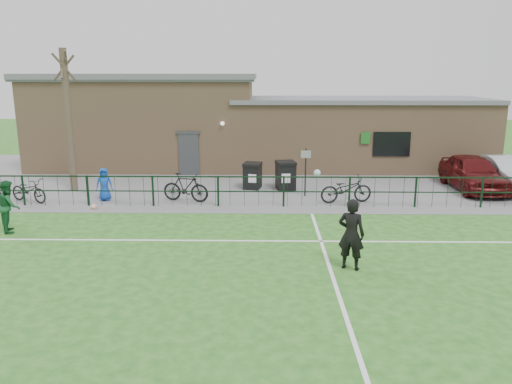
{
  "coord_description": "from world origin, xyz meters",
  "views": [
    {
      "loc": [
        0.28,
        -10.46,
        5.01
      ],
      "look_at": [
        0.0,
        5.0,
        1.3
      ],
      "focal_mm": 35.0,
      "sensor_mm": 36.0,
      "label": 1
    }
  ],
  "objects_px": {
    "spectator_child": "(104,184)",
    "bare_tree": "(69,122)",
    "sign_post": "(305,173)",
    "bicycle_e": "(346,189)",
    "ball_ground": "(94,207)",
    "bicycle_d": "(186,187)",
    "car_maroon": "(473,173)",
    "bicycle_c": "(29,190)",
    "wheelie_bin_left": "(252,177)",
    "outfield_player": "(9,206)",
    "wheelie_bin_right": "(286,176)",
    "car_silver": "(507,173)"
  },
  "relations": [
    {
      "from": "spectator_child",
      "to": "bare_tree",
      "type": "bearing_deg",
      "value": 124.55
    },
    {
      "from": "sign_post",
      "to": "bare_tree",
      "type": "bearing_deg",
      "value": 175.05
    },
    {
      "from": "bicycle_e",
      "to": "ball_ground",
      "type": "distance_m",
      "value": 9.69
    },
    {
      "from": "spectator_child",
      "to": "bicycle_d",
      "type": "bearing_deg",
      "value": -15.23
    },
    {
      "from": "sign_post",
      "to": "bicycle_e",
      "type": "height_order",
      "value": "sign_post"
    },
    {
      "from": "bicycle_d",
      "to": "spectator_child",
      "type": "distance_m",
      "value": 3.27
    },
    {
      "from": "bare_tree",
      "to": "car_maroon",
      "type": "bearing_deg",
      "value": 1.48
    },
    {
      "from": "bicycle_c",
      "to": "ball_ground",
      "type": "bearing_deg",
      "value": -85.31
    },
    {
      "from": "bicycle_d",
      "to": "bare_tree",
      "type": "bearing_deg",
      "value": 84.62
    },
    {
      "from": "car_maroon",
      "to": "bicycle_c",
      "type": "bearing_deg",
      "value": -172.37
    },
    {
      "from": "wheelie_bin_left",
      "to": "car_maroon",
      "type": "height_order",
      "value": "car_maroon"
    },
    {
      "from": "bicycle_c",
      "to": "bicycle_e",
      "type": "relative_size",
      "value": 0.88
    },
    {
      "from": "outfield_player",
      "to": "bare_tree",
      "type": "bearing_deg",
      "value": -25.46
    },
    {
      "from": "wheelie_bin_right",
      "to": "bicycle_e",
      "type": "height_order",
      "value": "wheelie_bin_right"
    },
    {
      "from": "car_maroon",
      "to": "bicycle_e",
      "type": "height_order",
      "value": "car_maroon"
    },
    {
      "from": "sign_post",
      "to": "bicycle_d",
      "type": "height_order",
      "value": "sign_post"
    },
    {
      "from": "ball_ground",
      "to": "outfield_player",
      "type": "bearing_deg",
      "value": -124.21
    },
    {
      "from": "bare_tree",
      "to": "ball_ground",
      "type": "relative_size",
      "value": 27.41
    },
    {
      "from": "bare_tree",
      "to": "wheelie_bin_left",
      "type": "bearing_deg",
      "value": 4.08
    },
    {
      "from": "bare_tree",
      "to": "sign_post",
      "type": "xyz_separation_m",
      "value": [
        9.95,
        -0.86,
        -1.98
      ]
    },
    {
      "from": "sign_post",
      "to": "spectator_child",
      "type": "height_order",
      "value": "sign_post"
    },
    {
      "from": "outfield_player",
      "to": "wheelie_bin_left",
      "type": "bearing_deg",
      "value": -77.12
    },
    {
      "from": "wheelie_bin_left",
      "to": "car_maroon",
      "type": "distance_m",
      "value": 9.59
    },
    {
      "from": "wheelie_bin_right",
      "to": "bicycle_c",
      "type": "distance_m",
      "value": 10.51
    },
    {
      "from": "wheelie_bin_left",
      "to": "sign_post",
      "type": "xyz_separation_m",
      "value": [
        2.21,
        -1.41,
        0.47
      ]
    },
    {
      "from": "bicycle_c",
      "to": "bicycle_d",
      "type": "xyz_separation_m",
      "value": [
        6.19,
        0.19,
        0.1
      ]
    },
    {
      "from": "bicycle_d",
      "to": "bicycle_e",
      "type": "xyz_separation_m",
      "value": [
        6.33,
        -0.07,
        -0.03
      ]
    },
    {
      "from": "bare_tree",
      "to": "sign_post",
      "type": "bearing_deg",
      "value": -4.95
    },
    {
      "from": "wheelie_bin_left",
      "to": "spectator_child",
      "type": "relative_size",
      "value": 0.81
    },
    {
      "from": "car_silver",
      "to": "ball_ground",
      "type": "relative_size",
      "value": 19.97
    },
    {
      "from": "wheelie_bin_right",
      "to": "spectator_child",
      "type": "relative_size",
      "value": 0.88
    },
    {
      "from": "bicycle_d",
      "to": "spectator_child",
      "type": "relative_size",
      "value": 1.44
    },
    {
      "from": "sign_post",
      "to": "spectator_child",
      "type": "xyz_separation_m",
      "value": [
        -8.07,
        -0.83,
        -0.34
      ]
    },
    {
      "from": "spectator_child",
      "to": "car_maroon",
      "type": "bearing_deg",
      "value": -5.56
    },
    {
      "from": "bicycle_c",
      "to": "bicycle_d",
      "type": "height_order",
      "value": "bicycle_d"
    },
    {
      "from": "wheelie_bin_right",
      "to": "ball_ground",
      "type": "distance_m",
      "value": 8.11
    },
    {
      "from": "bicycle_d",
      "to": "outfield_player",
      "type": "height_order",
      "value": "outfield_player"
    },
    {
      "from": "bare_tree",
      "to": "spectator_child",
      "type": "xyz_separation_m",
      "value": [
        1.88,
        -1.69,
        -2.32
      ]
    },
    {
      "from": "wheelie_bin_left",
      "to": "car_maroon",
      "type": "relative_size",
      "value": 0.24
    },
    {
      "from": "bicycle_d",
      "to": "ball_ground",
      "type": "relative_size",
      "value": 8.65
    },
    {
      "from": "wheelie_bin_right",
      "to": "bicycle_e",
      "type": "relative_size",
      "value": 0.56
    },
    {
      "from": "bare_tree",
      "to": "spectator_child",
      "type": "relative_size",
      "value": 4.58
    },
    {
      "from": "spectator_child",
      "to": "outfield_player",
      "type": "distance_m",
      "value": 4.36
    },
    {
      "from": "ball_ground",
      "to": "bicycle_c",
      "type": "bearing_deg",
      "value": 160.63
    },
    {
      "from": "ball_ground",
      "to": "car_silver",
      "type": "bearing_deg",
      "value": 11.8
    },
    {
      "from": "wheelie_bin_right",
      "to": "car_maroon",
      "type": "height_order",
      "value": "car_maroon"
    },
    {
      "from": "wheelie_bin_right",
      "to": "wheelie_bin_left",
      "type": "bearing_deg",
      "value": 164.92
    },
    {
      "from": "car_maroon",
      "to": "outfield_player",
      "type": "xyz_separation_m",
      "value": [
        -17.27,
        -6.1,
        0.05
      ]
    },
    {
      "from": "bare_tree",
      "to": "wheelie_bin_left",
      "type": "distance_m",
      "value": 8.13
    },
    {
      "from": "bare_tree",
      "to": "wheelie_bin_right",
      "type": "xyz_separation_m",
      "value": [
        9.19,
        0.43,
        -2.4
      ]
    }
  ]
}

